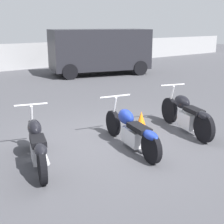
# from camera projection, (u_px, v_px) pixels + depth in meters

# --- Properties ---
(ground_plane) EXTENTS (60.00, 60.00, 0.00)m
(ground_plane) POSITION_uv_depth(u_px,v_px,m) (113.00, 142.00, 6.62)
(ground_plane) COLOR #424247
(motorcycle_slot_0) EXTENTS (0.84, 1.95, 0.97)m
(motorcycle_slot_0) POSITION_uv_depth(u_px,v_px,m) (37.00, 144.00, 5.41)
(motorcycle_slot_0) COLOR black
(motorcycle_slot_0) RESTS_ON ground_plane
(motorcycle_slot_1) EXTENTS (0.79, 2.14, 0.94)m
(motorcycle_slot_1) POSITION_uv_depth(u_px,v_px,m) (132.00, 130.00, 6.17)
(motorcycle_slot_1) COLOR black
(motorcycle_slot_1) RESTS_ON ground_plane
(motorcycle_slot_2) EXTENTS (0.86, 2.01, 1.00)m
(motorcycle_slot_2) POSITION_uv_depth(u_px,v_px,m) (186.00, 114.00, 7.12)
(motorcycle_slot_2) COLOR black
(motorcycle_slot_2) RESTS_ON ground_plane
(parked_van) EXTENTS (5.05, 3.30, 2.15)m
(parked_van) POSITION_uv_depth(u_px,v_px,m) (99.00, 50.00, 15.09)
(parked_van) COLOR black
(parked_van) RESTS_ON ground_plane
(traffic_cone_far) EXTENTS (0.27, 0.27, 0.41)m
(traffic_cone_far) POSITION_uv_depth(u_px,v_px,m) (141.00, 120.00, 7.44)
(traffic_cone_far) COLOR orange
(traffic_cone_far) RESTS_ON ground_plane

